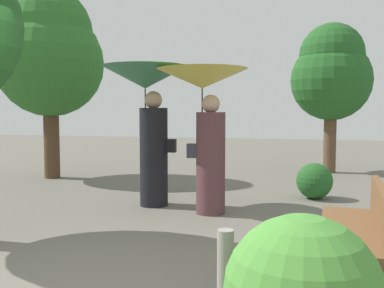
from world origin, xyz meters
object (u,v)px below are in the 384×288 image
(path_marker_post, at_px, (225,270))
(tree_near_left, at_px, (50,53))
(tree_near_right, at_px, (331,73))
(person_left, at_px, (148,103))
(park_bench, at_px, (360,226))
(person_right, at_px, (205,108))

(path_marker_post, bearing_deg, tree_near_left, 131.44)
(tree_near_right, height_order, path_marker_post, tree_near_right)
(tree_near_left, bearing_deg, person_left, -35.30)
(path_marker_post, bearing_deg, person_left, 118.40)
(tree_near_left, height_order, tree_near_right, tree_near_left)
(tree_near_left, bearing_deg, tree_near_right, 21.71)
(person_left, bearing_deg, park_bench, -136.36)
(person_left, bearing_deg, tree_near_right, -36.16)
(person_right, bearing_deg, person_left, 69.61)
(person_left, xyz_separation_m, tree_near_left, (-2.94, 2.08, 1.10))
(tree_near_left, relative_size, path_marker_post, 6.76)
(person_right, relative_size, tree_near_left, 0.50)
(person_right, xyz_separation_m, path_marker_post, (0.80, -2.93, -1.18))
(tree_near_right, bearing_deg, path_marker_post, -98.44)
(person_right, xyz_separation_m, tree_near_left, (-3.89, 2.38, 1.18))
(path_marker_post, bearing_deg, tree_near_right, 81.56)
(park_bench, height_order, path_marker_post, park_bench)
(park_bench, bearing_deg, tree_near_left, -125.10)
(person_right, xyz_separation_m, tree_near_right, (1.93, 4.70, 0.83))
(person_right, height_order, park_bench, person_right)
(person_left, relative_size, tree_near_right, 0.61)
(park_bench, distance_m, tree_near_right, 7.20)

